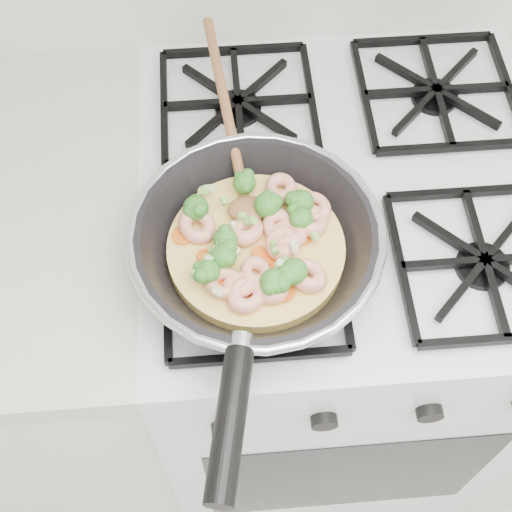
{
  "coord_description": "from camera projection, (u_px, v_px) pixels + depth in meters",
  "views": [
    {
      "loc": [
        -0.18,
        1.1,
        1.71
      ],
      "look_at": [
        -0.14,
        1.57,
        0.93
      ],
      "focal_mm": 50.19,
      "sensor_mm": 36.0,
      "label": 1
    }
  ],
  "objects": [
    {
      "name": "skillet",
      "position": [
        256.0,
        246.0,
        0.89
      ],
      "size": [
        0.32,
        0.66,
        0.11
      ],
      "rotation": [
        0.0,
        0.0,
        -0.35
      ],
      "color": "black",
      "rests_on": "stove"
    },
    {
      "name": "stove",
      "position": [
        325.0,
        320.0,
        1.39
      ],
      "size": [
        0.6,
        0.6,
        0.92
      ],
      "color": "white",
      "rests_on": "ground"
    }
  ]
}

